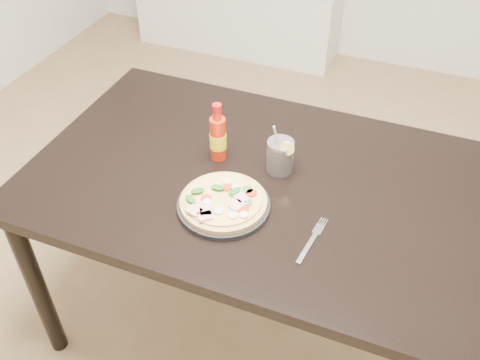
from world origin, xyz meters
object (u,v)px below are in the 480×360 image
at_px(plate, 224,205).
at_px(media_console, 237,15).
at_px(dining_table, 254,195).
at_px(hot_sauce_bottle, 218,137).
at_px(fork, 313,239).
at_px(pizza, 224,201).
at_px(cola_cup, 280,157).

height_order(plate, media_console, plate).
height_order(dining_table, media_console, dining_table).
distance_m(plate, media_console, 2.51).
relative_size(hot_sauce_bottle, fork, 1.07).
height_order(dining_table, plate, plate).
distance_m(plate, hot_sauce_bottle, 0.25).
height_order(pizza, media_console, pizza).
bearing_deg(plate, hot_sauce_bottle, 117.07).
distance_m(plate, cola_cup, 0.25).
bearing_deg(pizza, fork, -4.99).
distance_m(cola_cup, media_console, 2.35).
xyz_separation_m(hot_sauce_bottle, media_console, (-0.78, 2.08, -0.58)).
height_order(plate, pizza, pizza).
bearing_deg(media_console, pizza, -68.77).
bearing_deg(pizza, media_console, 111.23).
bearing_deg(fork, pizza, -177.95).
relative_size(plate, media_console, 0.19).
distance_m(fork, media_console, 2.64).
height_order(hot_sauce_bottle, fork, hot_sauce_bottle).
bearing_deg(dining_table, cola_cup, 42.85).
bearing_deg(cola_cup, fork, -54.05).
bearing_deg(media_console, cola_cup, -64.53).
bearing_deg(dining_table, pizza, -100.76).
bearing_deg(fork, dining_table, 148.83).
relative_size(dining_table, media_console, 1.00).
xyz_separation_m(plate, pizza, (0.00, -0.00, 0.02)).
relative_size(dining_table, fork, 7.42).
height_order(pizza, hot_sauce_bottle, hot_sauce_bottle).
bearing_deg(plate, fork, -5.34).
height_order(cola_cup, media_console, cola_cup).
distance_m(pizza, hot_sauce_bottle, 0.24).
distance_m(dining_table, cola_cup, 0.16).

